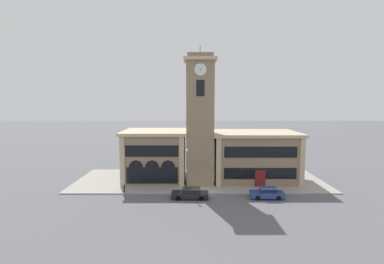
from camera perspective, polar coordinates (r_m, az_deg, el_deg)
The scene contains 9 objects.
ground_plane at distance 40.61m, azimuth 1.46°, elevation -11.82°, with size 300.00×300.00×0.00m, color #56565B.
sidewalk_kerb at distance 47.35m, azimuth 1.21°, elevation -9.14°, with size 37.84×14.09×0.15m.
clock_tower at distance 44.05m, azimuth 1.30°, elevation 2.31°, with size 4.67×4.67×20.30m.
town_hall_left_wing at distance 47.43m, azimuth -7.16°, elevation -4.38°, with size 9.89×9.49×7.81m.
town_hall_right_wing at distance 48.11m, azimuth 11.53°, elevation -4.44°, with size 13.33×9.49×7.59m.
parked_car_near at distance 38.86m, azimuth -0.52°, elevation -11.56°, with size 4.70×2.03×1.34m.
parked_car_mid at distance 40.01m, azimuth 13.94°, elevation -11.16°, with size 4.25×1.87×1.42m.
street_lamp at distance 39.92m, azimuth -1.23°, elevation -6.18°, with size 0.36×0.36×5.89m.
bollard at distance 41.94m, azimuth -13.00°, elevation -10.44°, with size 0.18×0.18×1.06m.
Camera 1 is at (-1.17, -38.67, 12.36)m, focal length 28.00 mm.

